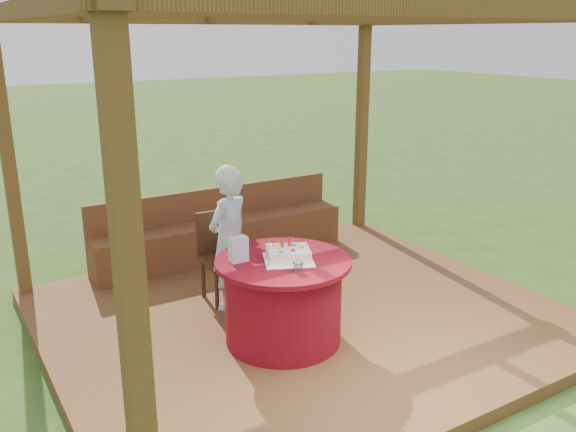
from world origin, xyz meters
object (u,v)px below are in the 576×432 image
object	(u,v)px
drinking_glass	(298,267)
table	(283,300)
chair	(222,252)
birthday_cake	(288,254)
gift_bag	(238,249)
elderly_woman	(229,237)
bench	(222,236)

from	to	relation	value
drinking_glass	table	bearing A→B (deg)	83.19
chair	drinking_glass	size ratio (longest dim) A/B	10.11
table	birthday_cake	distance (m)	0.42
chair	drinking_glass	world-z (taller)	chair
gift_bag	drinking_glass	bearing A→B (deg)	-54.89
elderly_woman	gift_bag	distance (m)	0.75
table	gift_bag	xyz separation A→B (m)	(-0.33, 0.16, 0.46)
chair	drinking_glass	xyz separation A→B (m)	(0.02, -1.37, 0.30)
elderly_woman	bench	bearing A→B (deg)	67.78
elderly_woman	gift_bag	world-z (taller)	elderly_woman
drinking_glass	bench	bearing A→B (deg)	78.98
chair	gift_bag	distance (m)	1.03
bench	birthday_cake	world-z (taller)	birthday_cake
bench	chair	world-z (taller)	chair
elderly_woman	drinking_glass	size ratio (longest dim) A/B	16.14
chair	elderly_woman	bearing A→B (deg)	-97.08
elderly_woman	birthday_cake	xyz separation A→B (m)	(0.11, -0.88, 0.09)
chair	birthday_cake	world-z (taller)	birthday_cake
table	chair	world-z (taller)	chair
chair	elderly_woman	size ratio (longest dim) A/B	0.63
elderly_woman	drinking_glass	bearing A→B (deg)	-87.79
chair	elderly_woman	world-z (taller)	elderly_woman
elderly_woman	gift_bag	bearing A→B (deg)	-109.87
bench	table	xyz separation A→B (m)	(-0.43, -2.09, 0.11)
chair	gift_bag	bearing A→B (deg)	-106.81
bench	elderly_woman	world-z (taller)	elderly_woman
elderly_woman	drinking_glass	world-z (taller)	elderly_woman
gift_bag	bench	bearing A→B (deg)	70.28
bench	elderly_woman	xyz separation A→B (m)	(-0.51, -1.24, 0.43)
chair	birthday_cake	distance (m)	1.16
chair	birthday_cake	xyz separation A→B (m)	(0.08, -1.11, 0.31)
table	birthday_cake	bearing A→B (deg)	-48.42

